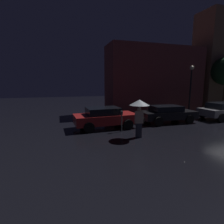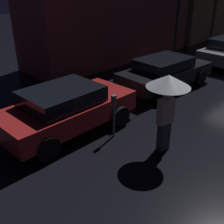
% 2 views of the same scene
% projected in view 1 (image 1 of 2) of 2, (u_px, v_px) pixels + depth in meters
% --- Properties ---
extents(building_facade_left, '(9.95, 3.00, 6.63)m').
position_uv_depth(building_facade_left, '(154.00, 80.00, 18.10)').
color(building_facade_left, brown).
rests_on(building_facade_left, ground).
extents(building_facade_right, '(6.72, 3.00, 10.69)m').
position_uv_depth(building_facade_right, '(223.00, 63.00, 20.39)').
color(building_facade_right, '#8C664C').
rests_on(building_facade_right, ground).
extents(parked_car_red, '(4.21, 2.03, 1.39)m').
position_uv_depth(parked_car_red, '(105.00, 117.00, 11.76)').
color(parked_car_red, maroon).
rests_on(parked_car_red, ground).
extents(parked_car_black, '(4.30, 1.92, 1.31)m').
position_uv_depth(parked_car_black, '(167.00, 113.00, 13.35)').
color(parked_car_black, black).
rests_on(parked_car_black, ground).
extents(parked_car_grey, '(4.06, 2.05, 1.40)m').
position_uv_depth(parked_car_grey, '(223.00, 110.00, 14.61)').
color(parked_car_grey, slate).
rests_on(parked_car_grey, ground).
extents(pedestrian_with_umbrella, '(1.10, 1.10, 2.12)m').
position_uv_depth(pedestrian_with_umbrella, '(139.00, 108.00, 9.50)').
color(pedestrian_with_umbrella, '#383842').
rests_on(pedestrian_with_umbrella, ground).
extents(parking_meter, '(0.12, 0.10, 1.31)m').
position_uv_depth(parking_meter, '(122.00, 119.00, 10.82)').
color(parking_meter, '#4C5154').
rests_on(parking_meter, ground).
extents(street_lamp_near, '(0.39, 0.39, 4.60)m').
position_uv_depth(street_lamp_near, '(191.00, 82.00, 16.35)').
color(street_lamp_near, black).
rests_on(street_lamp_near, ground).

